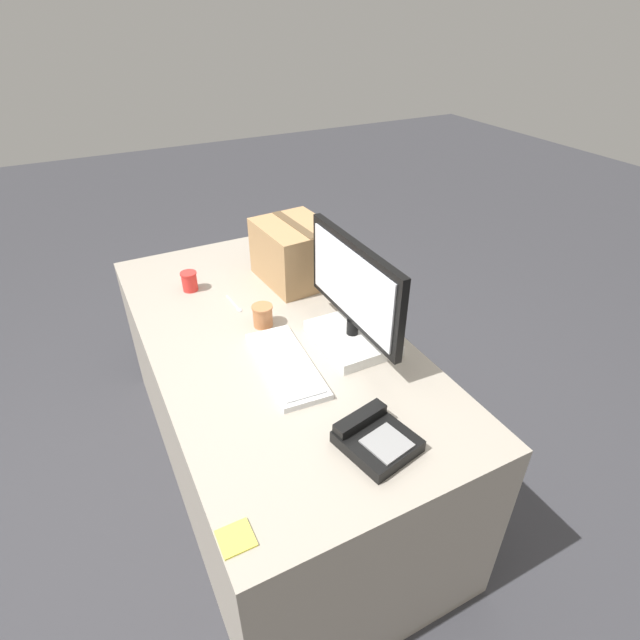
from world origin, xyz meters
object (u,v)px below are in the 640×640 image
object	(u,v)px
cardboard_box	(295,252)
spoon	(236,306)
monitor	(353,304)
paper_cup_right	(264,315)
desk_phone	(375,438)
paper_cup_left	(189,281)
keyboard	(286,364)
sticky_note_pad	(236,538)

from	to	relation	value
cardboard_box	spoon	bearing A→B (deg)	-72.15
monitor	paper_cup_right	xyz separation A→B (m)	(-0.26, -0.25, -0.12)
monitor	cardboard_box	bearing A→B (deg)	177.33
desk_phone	paper_cup_left	distance (m)	1.17
paper_cup_left	desk_phone	bearing A→B (deg)	11.82
keyboard	cardboard_box	xyz separation A→B (m)	(-0.58, 0.31, 0.12)
paper_cup_left	spoon	xyz separation A→B (m)	(0.22, 0.13, -0.04)
monitor	paper_cup_left	bearing A→B (deg)	-147.01
paper_cup_left	spoon	bearing A→B (deg)	30.82
paper_cup_right	sticky_note_pad	size ratio (longest dim) A/B	1.06
monitor	spoon	xyz separation A→B (m)	(-0.45, -0.30, -0.17)
spoon	cardboard_box	world-z (taller)	cardboard_box
desk_phone	paper_cup_right	xyz separation A→B (m)	(-0.73, -0.05, 0.02)
paper_cup_left	monitor	bearing A→B (deg)	32.99
sticky_note_pad	paper_cup_right	bearing A→B (deg)	153.86
desk_phone	sticky_note_pad	distance (m)	0.47
keyboard	desk_phone	distance (m)	0.46
keyboard	cardboard_box	size ratio (longest dim) A/B	1.21
keyboard	desk_phone	bearing A→B (deg)	14.90
sticky_note_pad	monitor	bearing A→B (deg)	131.10
desk_phone	cardboard_box	xyz separation A→B (m)	(-1.03, 0.22, 0.11)
keyboard	paper_cup_right	size ratio (longest dim) A/B	5.09
keyboard	desk_phone	xyz separation A→B (m)	(0.45, 0.08, 0.01)
spoon	cardboard_box	bearing A→B (deg)	103.78
paper_cup_left	sticky_note_pad	xyz separation A→B (m)	(1.24, -0.22, -0.04)
keyboard	paper_cup_right	distance (m)	0.29
desk_phone	spoon	bearing A→B (deg)	174.49
paper_cup_left	spoon	size ratio (longest dim) A/B	0.57
desk_phone	keyboard	bearing A→B (deg)	178.56
monitor	cardboard_box	world-z (taller)	monitor
paper_cup_right	sticky_note_pad	world-z (taller)	paper_cup_right
desk_phone	paper_cup_right	bearing A→B (deg)	171.91
desk_phone	paper_cup_right	distance (m)	0.73
cardboard_box	sticky_note_pad	distance (m)	1.33
keyboard	spoon	world-z (taller)	keyboard
monitor	paper_cup_left	size ratio (longest dim) A/B	6.71
desk_phone	paper_cup_left	bearing A→B (deg)	179.67
cardboard_box	desk_phone	bearing A→B (deg)	-12.20
sticky_note_pad	cardboard_box	bearing A→B (deg)	148.80
keyboard	monitor	bearing A→B (deg)	98.90
monitor	paper_cup_right	distance (m)	0.38
desk_phone	spoon	world-z (taller)	desk_phone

